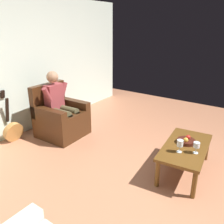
{
  "coord_description": "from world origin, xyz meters",
  "views": [
    {
      "loc": [
        2.61,
        0.81,
        2.01
      ],
      "look_at": [
        -0.41,
        -1.29,
        0.63
      ],
      "focal_mm": 37.55,
      "sensor_mm": 36.0,
      "label": 1
    }
  ],
  "objects_px": {
    "armchair": "(60,119)",
    "person_seated": "(60,103)",
    "fruit_bowl": "(186,141)",
    "wine_glass_near": "(180,144)",
    "coffee_table": "(186,150)",
    "wine_glass_far": "(196,146)",
    "guitar": "(13,130)"
  },
  "relations": [
    {
      "from": "armchair",
      "to": "fruit_bowl",
      "type": "distance_m",
      "value": 2.35
    },
    {
      "from": "guitar",
      "to": "coffee_table",
      "type": "bearing_deg",
      "value": 106.06
    },
    {
      "from": "wine_glass_near",
      "to": "wine_glass_far",
      "type": "bearing_deg",
      "value": 117.38
    },
    {
      "from": "coffee_table",
      "to": "guitar",
      "type": "xyz_separation_m",
      "value": [
        0.83,
        -2.88,
        -0.15
      ]
    },
    {
      "from": "guitar",
      "to": "fruit_bowl",
      "type": "height_order",
      "value": "guitar"
    },
    {
      "from": "coffee_table",
      "to": "wine_glass_near",
      "type": "xyz_separation_m",
      "value": [
        0.22,
        -0.02,
        0.18
      ]
    },
    {
      "from": "armchair",
      "to": "person_seated",
      "type": "bearing_deg",
      "value": 90.0
    },
    {
      "from": "coffee_table",
      "to": "armchair",
      "type": "bearing_deg",
      "value": -86.5
    },
    {
      "from": "wine_glass_near",
      "to": "coffee_table",
      "type": "bearing_deg",
      "value": 174.04
    },
    {
      "from": "armchair",
      "to": "wine_glass_far",
      "type": "height_order",
      "value": "armchair"
    },
    {
      "from": "guitar",
      "to": "wine_glass_near",
      "type": "distance_m",
      "value": 2.94
    },
    {
      "from": "guitar",
      "to": "person_seated",
      "type": "bearing_deg",
      "value": 141.96
    },
    {
      "from": "person_seated",
      "to": "fruit_bowl",
      "type": "bearing_deg",
      "value": 93.95
    },
    {
      "from": "armchair",
      "to": "person_seated",
      "type": "height_order",
      "value": "person_seated"
    },
    {
      "from": "coffee_table",
      "to": "wine_glass_near",
      "type": "bearing_deg",
      "value": -5.96
    },
    {
      "from": "armchair",
      "to": "fruit_bowl",
      "type": "bearing_deg",
      "value": 93.93
    },
    {
      "from": "person_seated",
      "to": "coffee_table",
      "type": "relative_size",
      "value": 1.06
    },
    {
      "from": "armchair",
      "to": "wine_glass_near",
      "type": "distance_m",
      "value": 2.35
    },
    {
      "from": "person_seated",
      "to": "coffee_table",
      "type": "distance_m",
      "value": 2.37
    },
    {
      "from": "armchair",
      "to": "coffee_table",
      "type": "distance_m",
      "value": 2.37
    },
    {
      "from": "person_seated",
      "to": "wine_glass_far",
      "type": "height_order",
      "value": "person_seated"
    },
    {
      "from": "coffee_table",
      "to": "fruit_bowl",
      "type": "distance_m",
      "value": 0.13
    },
    {
      "from": "armchair",
      "to": "fruit_bowl",
      "type": "xyz_separation_m",
      "value": [
        -0.23,
        2.33,
        0.12
      ]
    },
    {
      "from": "armchair",
      "to": "fruit_bowl",
      "type": "height_order",
      "value": "armchair"
    },
    {
      "from": "wine_glass_near",
      "to": "fruit_bowl",
      "type": "distance_m",
      "value": 0.32
    },
    {
      "from": "person_seated",
      "to": "fruit_bowl",
      "type": "relative_size",
      "value": 4.82
    },
    {
      "from": "wine_glass_far",
      "to": "armchair",
      "type": "bearing_deg",
      "value": -89.46
    },
    {
      "from": "wine_glass_near",
      "to": "fruit_bowl",
      "type": "xyz_separation_m",
      "value": [
        -0.31,
        -0.01,
        -0.09
      ]
    },
    {
      "from": "guitar",
      "to": "fruit_bowl",
      "type": "distance_m",
      "value": 3.01
    },
    {
      "from": "wine_glass_near",
      "to": "wine_glass_far",
      "type": "height_order",
      "value": "wine_glass_near"
    },
    {
      "from": "armchair",
      "to": "person_seated",
      "type": "distance_m",
      "value": 0.32
    },
    {
      "from": "coffee_table",
      "to": "person_seated",
      "type": "bearing_deg",
      "value": -86.49
    }
  ]
}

